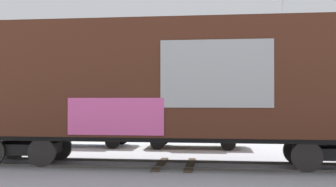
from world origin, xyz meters
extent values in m
plane|color=#B2B5BC|center=(0.00, 0.00, 0.00)|extent=(260.00, 260.00, 0.00)
cube|color=#4C4742|center=(-0.87, -0.72, 0.04)|extent=(59.85, 4.46, 0.08)
cube|color=#4C4742|center=(-0.97, 0.72, 0.04)|extent=(59.85, 4.46, 0.08)
cube|color=#423323|center=(-1.30, -0.03, 0.04)|extent=(0.42, 2.51, 0.07)
cube|color=#423323|center=(-0.33, 0.04, 0.04)|extent=(0.42, 2.51, 0.07)
cube|color=#472316|center=(-0.92, 0.00, 2.81)|extent=(14.86, 3.91, 3.56)
cube|color=#2D2823|center=(-0.92, 0.00, 4.71)|extent=(13.95, 1.41, 0.24)
cube|color=#999999|center=(0.62, -1.33, 2.90)|extent=(3.23, 0.26, 1.96)
cube|color=#CC4C8C|center=(-2.33, -1.55, 1.65)|extent=(2.89, 0.24, 1.10)
cube|color=black|center=(-0.92, 0.00, 0.93)|extent=(14.48, 2.61, 0.20)
cube|color=black|center=(-5.86, -0.36, 0.51)|extent=(2.19, 1.43, 0.36)
cylinder|color=black|center=(-6.76, 0.30, 0.46)|extent=(0.93, 0.19, 0.92)
cylinder|color=black|center=(-4.96, -1.02, 0.46)|extent=(0.93, 0.19, 0.92)
cylinder|color=black|center=(-5.06, 0.42, 0.46)|extent=(0.93, 0.19, 0.92)
cube|color=black|center=(4.02, 0.36, 0.51)|extent=(2.19, 1.43, 0.36)
cylinder|color=black|center=(3.22, -0.42, 0.46)|extent=(0.93, 0.19, 0.92)
cylinder|color=black|center=(3.12, 1.02, 0.46)|extent=(0.93, 0.19, 0.92)
cylinder|color=silver|center=(3.70, 12.93, 4.84)|extent=(0.12, 0.12, 9.68)
cube|color=silver|center=(0.00, 75.65, 5.35)|extent=(139.13, 35.06, 10.69)
cube|color=brown|center=(-4.30, 65.13, 11.91)|extent=(4.69, 4.26, 2.44)
cube|color=#9E9384|center=(-40.67, 65.13, 11.97)|extent=(7.54, 4.96, 2.55)
cone|color=#193D23|center=(-26.58, 64.16, 12.54)|extent=(1.85, 1.85, 3.70)
cone|color=#193D23|center=(-31.74, 63.70, 12.87)|extent=(2.17, 2.17, 4.34)
cone|color=#193D23|center=(-39.13, 63.63, 12.30)|extent=(1.61, 1.61, 3.22)
cone|color=#193D23|center=(-9.04, 67.67, 12.53)|extent=(1.84, 1.84, 3.67)
cone|color=#193D23|center=(-28.04, 69.98, 12.80)|extent=(2.11, 2.11, 4.22)
cube|color=silver|center=(-5.79, 4.68, 0.67)|extent=(4.46, 2.05, 0.69)
cube|color=#2D333D|center=(-5.86, 4.68, 1.31)|extent=(2.07, 1.72, 0.59)
cylinder|color=black|center=(-4.37, 5.61, 0.32)|extent=(0.65, 0.26, 0.64)
cylinder|color=black|center=(-4.26, 3.93, 0.32)|extent=(0.65, 0.26, 0.64)
cylinder|color=black|center=(-7.32, 5.42, 0.32)|extent=(0.65, 0.26, 0.64)
cylinder|color=black|center=(-7.21, 3.74, 0.32)|extent=(0.65, 0.26, 0.64)
cube|color=#9E8966|center=(-0.84, 4.97, 0.63)|extent=(4.51, 2.18, 0.63)
cube|color=#2D333D|center=(-1.02, 4.96, 1.27)|extent=(2.29, 1.82, 0.64)
cylinder|color=black|center=(0.58, 5.96, 0.32)|extent=(0.66, 0.27, 0.64)
cylinder|color=black|center=(0.72, 4.22, 0.32)|extent=(0.66, 0.27, 0.64)
cylinder|color=black|center=(-2.39, 5.73, 0.32)|extent=(0.66, 0.27, 0.64)
cylinder|color=black|center=(-2.26, 3.98, 0.32)|extent=(0.66, 0.27, 0.64)
camera|label=1|loc=(1.44, -13.00, 2.18)|focal=43.44mm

